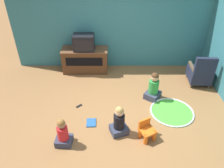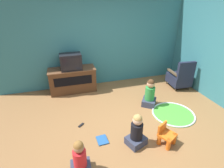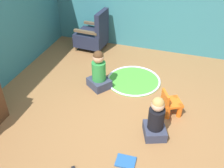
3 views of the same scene
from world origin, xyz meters
The scene contains 7 objects.
ground_plane centered at (0.00, 0.00, 0.00)m, with size 30.00×30.00×0.00m, color olive.
black_armchair centered at (2.12, 1.27, 0.33)m, with size 0.58×0.66×0.89m.
yellow_kid_chair centered at (0.48, -0.64, 0.17)m, with size 0.38×0.37×0.40m.
play_mat centered at (1.17, 0.11, 0.01)m, with size 0.99×0.99×0.04m.
child_watching_center centered at (0.80, 0.64, 0.31)m, with size 0.47×0.48×0.71m.
child_watching_right centered at (-0.06, -0.50, 0.28)m, with size 0.42×0.39×0.66m.
book centered at (-0.64, -0.25, 0.01)m, with size 0.21×0.26×0.02m.
Camera 3 is at (-2.73, -0.74, 2.73)m, focal length 42.00 mm.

